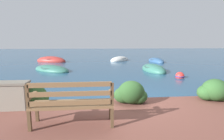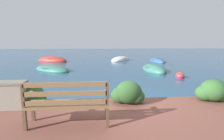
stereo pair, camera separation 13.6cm
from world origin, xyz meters
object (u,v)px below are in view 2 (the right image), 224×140
rowboat_nearest (154,70)px  rowboat_mid (52,70)px  mooring_buoy (180,76)px  rowboat_distant (120,60)px  rowboat_outer (52,61)px  rowboat_far (157,61)px  park_bench (68,102)px

rowboat_nearest → rowboat_mid: bearing=-102.4°
mooring_buoy → rowboat_mid: bearing=158.4°
rowboat_mid → rowboat_distant: rowboat_distant is taller
rowboat_mid → rowboat_outer: bearing=143.7°
rowboat_mid → rowboat_nearest: bearing=33.7°
rowboat_mid → mooring_buoy: 7.82m
rowboat_nearest → mooring_buoy: rowboat_nearest is taller
rowboat_outer → rowboat_mid: bearing=125.7°
rowboat_far → rowboat_outer: size_ratio=0.80×
rowboat_mid → rowboat_distant: bearing=86.0°
rowboat_far → rowboat_nearest: bearing=151.2°
rowboat_mid → rowboat_far: size_ratio=1.23×
rowboat_outer → mooring_buoy: size_ratio=6.37×
rowboat_nearest → park_bench: bearing=-35.4°
park_bench → rowboat_nearest: park_bench is taller
park_bench → rowboat_distant: size_ratio=0.58×
rowboat_mid → rowboat_far: bearing=65.7°
rowboat_mid → mooring_buoy: bearing=17.8°
rowboat_nearest → rowboat_mid: 6.61m
rowboat_nearest → rowboat_far: (1.82, 4.81, -0.01)m
rowboat_far → park_bench: bearing=146.2°
rowboat_distant → rowboat_nearest: bearing=51.7°
rowboat_nearest → rowboat_far: 5.15m
rowboat_mid → rowboat_far: (8.40, 4.15, 0.00)m
rowboat_distant → mooring_buoy: size_ratio=5.63×
rowboat_nearest → rowboat_mid: rowboat_nearest is taller
rowboat_mid → mooring_buoy: size_ratio=6.27×
rowboat_far → rowboat_mid: bearing=108.3°
rowboat_nearest → rowboat_distant: (-1.43, 6.10, -0.00)m
park_bench → rowboat_far: size_ratio=0.64×
rowboat_outer → rowboat_far: bearing=-163.6°
park_bench → rowboat_distant: (2.69, 13.59, -0.64)m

